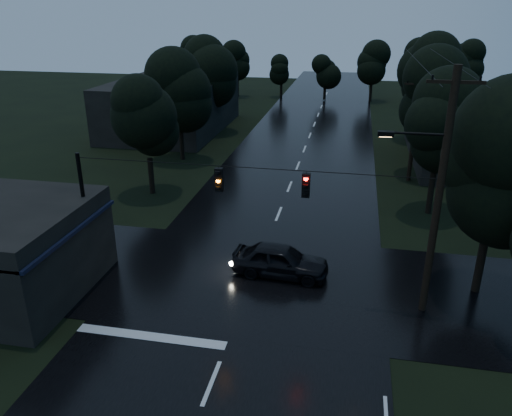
% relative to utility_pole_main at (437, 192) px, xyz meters
% --- Properties ---
extents(main_road, '(12.00, 120.00, 0.02)m').
position_rel_utility_pole_main_xyz_m(main_road, '(-7.41, 19.00, -5.26)').
color(main_road, black).
rests_on(main_road, ground).
extents(cross_street, '(60.00, 9.00, 0.02)m').
position_rel_utility_pole_main_xyz_m(cross_street, '(-7.41, 1.00, -5.26)').
color(cross_street, black).
rests_on(cross_street, ground).
extents(building_far_right, '(10.00, 14.00, 4.40)m').
position_rel_utility_pole_main_xyz_m(building_far_right, '(6.59, 23.00, -3.06)').
color(building_far_right, black).
rests_on(building_far_right, ground).
extents(building_far_left, '(10.00, 16.00, 5.00)m').
position_rel_utility_pole_main_xyz_m(building_far_left, '(-21.41, 29.00, -2.76)').
color(building_far_left, black).
rests_on(building_far_left, ground).
extents(utility_pole_main, '(3.50, 0.30, 10.00)m').
position_rel_utility_pole_main_xyz_m(utility_pole_main, '(0.00, 0.00, 0.00)').
color(utility_pole_main, black).
rests_on(utility_pole_main, ground).
extents(utility_pole_far, '(2.00, 0.30, 7.50)m').
position_rel_utility_pole_main_xyz_m(utility_pole_far, '(0.89, 17.00, -1.38)').
color(utility_pole_far, black).
rests_on(utility_pole_far, ground).
extents(anchor_pole_left, '(0.18, 0.18, 6.00)m').
position_rel_utility_pole_main_xyz_m(anchor_pole_left, '(-14.91, 0.00, -2.26)').
color(anchor_pole_left, black).
rests_on(anchor_pole_left, ground).
extents(span_signals, '(15.00, 0.37, 1.12)m').
position_rel_utility_pole_main_xyz_m(span_signals, '(-6.85, -0.01, -0.01)').
color(span_signals, black).
rests_on(span_signals, ground).
extents(tree_corner_near, '(4.48, 4.48, 9.44)m').
position_rel_utility_pole_main_xyz_m(tree_corner_near, '(2.59, 2.00, 0.74)').
color(tree_corner_near, black).
rests_on(tree_corner_near, ground).
extents(tree_left_a, '(3.92, 3.92, 8.26)m').
position_rel_utility_pole_main_xyz_m(tree_left_a, '(-16.41, 11.00, -0.02)').
color(tree_left_a, black).
rests_on(tree_left_a, ground).
extents(tree_left_b, '(4.20, 4.20, 8.85)m').
position_rel_utility_pole_main_xyz_m(tree_left_b, '(-17.01, 19.00, 0.36)').
color(tree_left_b, black).
rests_on(tree_left_b, ground).
extents(tree_left_c, '(4.48, 4.48, 9.44)m').
position_rel_utility_pole_main_xyz_m(tree_left_c, '(-17.61, 29.00, 0.74)').
color(tree_left_c, black).
rests_on(tree_left_c, ground).
extents(tree_right_a, '(4.20, 4.20, 8.85)m').
position_rel_utility_pole_main_xyz_m(tree_right_a, '(1.59, 11.00, 0.36)').
color(tree_right_a, black).
rests_on(tree_right_a, ground).
extents(tree_right_b, '(4.48, 4.48, 9.44)m').
position_rel_utility_pole_main_xyz_m(tree_right_b, '(2.19, 19.00, 0.74)').
color(tree_right_b, black).
rests_on(tree_right_b, ground).
extents(tree_right_c, '(4.76, 4.76, 10.03)m').
position_rel_utility_pole_main_xyz_m(tree_right_c, '(2.79, 29.00, 1.11)').
color(tree_right_c, black).
rests_on(tree_right_c, ground).
extents(car, '(4.64, 2.12, 1.54)m').
position_rel_utility_pole_main_xyz_m(car, '(-6.22, 1.72, -4.49)').
color(car, black).
rests_on(car, ground).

